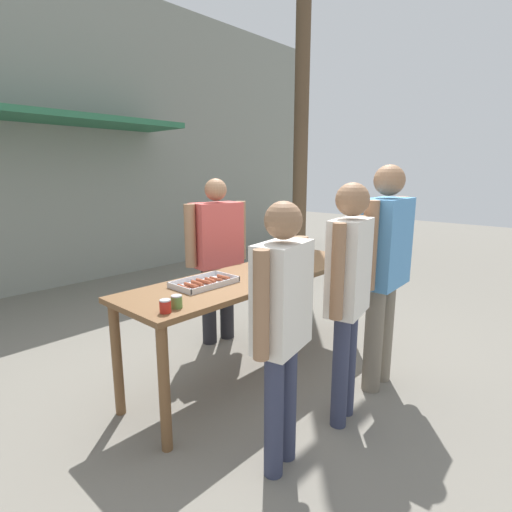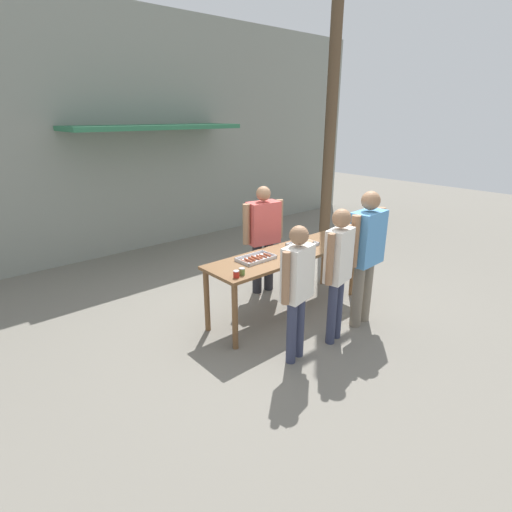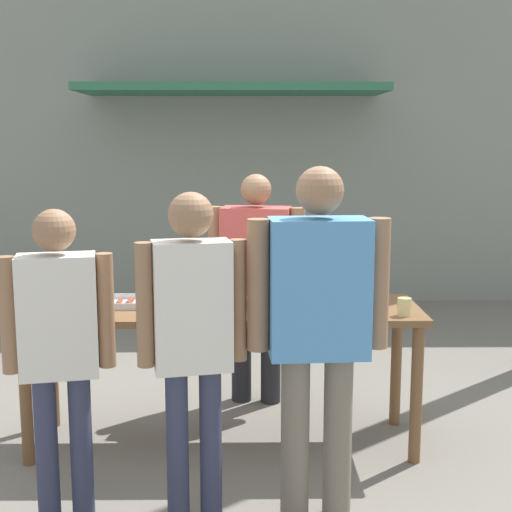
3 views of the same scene
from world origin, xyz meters
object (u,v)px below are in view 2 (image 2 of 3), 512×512
(condiment_jar_mustard, at_px, (236,274))
(beer_cup, at_px, (350,237))
(person_customer_with_cup, at_px, (366,249))
(food_tray_sausages, at_px, (256,259))
(person_server_behind_table, at_px, (263,232))
(food_tray_buns, at_px, (302,244))
(condiment_jar_ketchup, at_px, (242,271))
(person_customer_holding_hotdog, at_px, (297,283))
(utility_pole, at_px, (334,65))
(person_customer_waiting_in_line, at_px, (338,264))

(condiment_jar_mustard, distance_m, beer_cup, 2.12)
(person_customer_with_cup, bearing_deg, food_tray_sausages, -46.73)
(beer_cup, relative_size, person_customer_with_cup, 0.06)
(person_server_behind_table, bearing_deg, condiment_jar_mustard, -133.82)
(food_tray_buns, relative_size, person_server_behind_table, 0.24)
(condiment_jar_mustard, xyz_separation_m, condiment_jar_ketchup, (0.10, 0.02, 0.00))
(condiment_jar_mustard, height_order, condiment_jar_ketchup, same)
(person_customer_holding_hotdog, xyz_separation_m, utility_pole, (3.41, 2.41, 2.53))
(food_tray_sausages, distance_m, utility_pole, 4.33)
(beer_cup, bearing_deg, condiment_jar_ketchup, 179.58)
(food_tray_buns, height_order, utility_pole, utility_pole)
(food_tray_buns, bearing_deg, food_tray_sausages, -179.96)
(condiment_jar_mustard, relative_size, condiment_jar_ketchup, 1.00)
(food_tray_sausages, height_order, beer_cup, beer_cup)
(food_tray_buns, distance_m, person_customer_waiting_in_line, 1.10)
(food_tray_buns, height_order, person_server_behind_table, person_server_behind_table)
(person_server_behind_table, xyz_separation_m, utility_pole, (2.43, 0.80, 2.50))
(food_tray_sausages, distance_m, condiment_jar_ketchup, 0.53)
(condiment_jar_ketchup, bearing_deg, person_server_behind_table, 38.43)
(condiment_jar_mustard, height_order, person_customer_waiting_in_line, person_customer_waiting_in_line)
(food_tray_buns, xyz_separation_m, beer_cup, (0.70, -0.29, 0.03))
(person_server_behind_table, bearing_deg, person_customer_waiting_in_line, -91.78)
(condiment_jar_ketchup, bearing_deg, condiment_jar_mustard, -168.61)
(food_tray_sausages, bearing_deg, person_customer_with_cup, -43.18)
(beer_cup, xyz_separation_m, person_customer_holding_hotdog, (-1.82, -0.66, 0.01))
(person_customer_with_cup, xyz_separation_m, person_customer_waiting_in_line, (-0.60, -0.04, -0.05))
(condiment_jar_mustard, height_order, utility_pole, utility_pole)
(food_tray_sausages, relative_size, food_tray_buns, 1.22)
(person_customer_waiting_in_line, bearing_deg, person_customer_holding_hotdog, -15.00)
(person_server_behind_table, relative_size, person_customer_with_cup, 0.93)
(beer_cup, distance_m, person_customer_with_cup, 0.87)
(utility_pole, bearing_deg, person_customer_with_cup, -131.90)
(condiment_jar_mustard, relative_size, person_customer_holding_hotdog, 0.05)
(food_tray_sausages, distance_m, person_customer_with_cup, 1.39)
(food_tray_buns, distance_m, person_server_behind_table, 0.68)
(person_server_behind_table, xyz_separation_m, person_customer_holding_hotdog, (-0.97, -1.61, -0.03))
(person_customer_holding_hotdog, bearing_deg, person_customer_with_cup, 168.88)
(food_tray_buns, bearing_deg, person_server_behind_table, 102.60)
(food_tray_sausages, height_order, person_customer_holding_hotdog, person_customer_holding_hotdog)
(food_tray_sausages, bearing_deg, person_customer_holding_hotdog, -104.51)
(condiment_jar_ketchup, height_order, beer_cup, beer_cup)
(food_tray_buns, bearing_deg, utility_pole, 32.49)
(beer_cup, distance_m, utility_pole, 3.47)
(food_tray_sausages, bearing_deg, person_server_behind_table, 42.29)
(condiment_jar_ketchup, bearing_deg, food_tray_sausages, 31.22)
(condiment_jar_mustard, distance_m, utility_pole, 4.83)
(food_tray_buns, relative_size, person_customer_holding_hotdog, 0.25)
(food_tray_buns, bearing_deg, person_customer_holding_hotdog, -139.67)
(food_tray_sausages, relative_size, person_customer_waiting_in_line, 0.29)
(condiment_jar_mustard, height_order, person_customer_holding_hotdog, person_customer_holding_hotdog)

